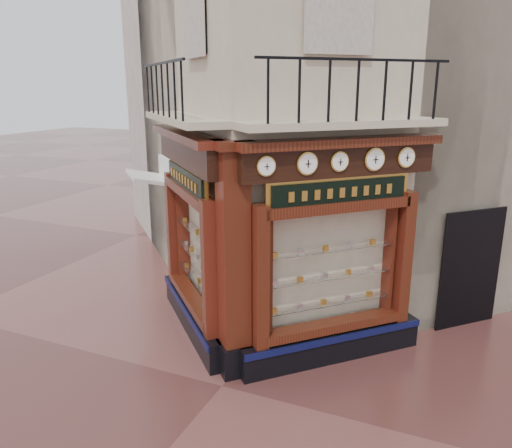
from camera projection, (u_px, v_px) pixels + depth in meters
The scene contains 16 objects.
ground at pixel (222, 386), 8.22m from camera, with size 80.00×80.00×0.00m, color #522A26.
main_building at pixel (334, 33), 12.05m from camera, with size 8.00×8.00×12.00m, color beige.
neighbour_left at pixel (275, 61), 15.32m from camera, with size 8.00×8.00×11.00m, color beige.
neighbour_right at pixel (446, 58), 13.43m from camera, with size 8.00×8.00×11.00m, color beige.
shopfront_left at pixel (192, 236), 9.61m from camera, with size 2.86×2.86×3.98m.
shopfront_right at pixel (335, 255), 8.54m from camera, with size 2.86×2.86×3.98m.
corner_pilaster at pixel (234, 265), 8.14m from camera, with size 0.85×0.85×3.98m.
balcony at pixel (258, 120), 8.40m from camera, with size 5.94×2.97×1.03m.
clock_a at pixel (266, 166), 7.44m from camera, with size 0.25×0.25×0.31m.
clock_b at pixel (307, 164), 7.69m from camera, with size 0.29×0.29×0.36m.
clock_c at pixel (339, 162), 7.89m from camera, with size 0.26×0.26×0.32m.
clock_d at pixel (374, 159), 8.13m from camera, with size 0.31×0.31×0.38m.
clock_e at pixel (406, 157), 8.35m from camera, with size 0.28×0.28×0.34m.
awning at pixel (154, 278), 12.86m from camera, with size 1.51×0.91×0.08m, color silver, non-canonical shape.
signboard_left at pixel (186, 179), 9.28m from camera, with size 1.92×1.92×0.51m.
signboard_right at pixel (340, 192), 8.17m from camera, with size 1.92×1.92×0.51m.
Camera 1 is at (3.37, -6.39, 4.79)m, focal length 35.00 mm.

